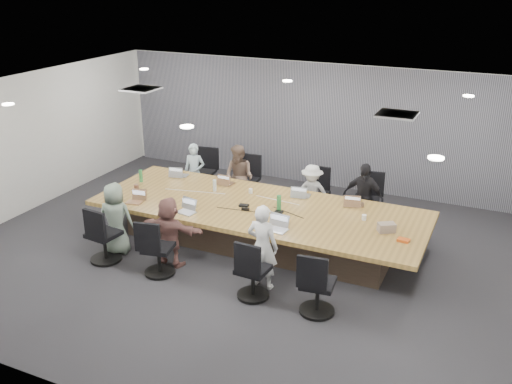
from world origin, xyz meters
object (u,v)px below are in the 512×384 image
at_px(person_4, 116,219).
at_px(bottle_green_right, 279,203).
at_px(canvas_bag, 387,227).
at_px(person_1, 239,177).
at_px(person_0, 195,173).
at_px(stapler, 245,209).
at_px(bottle_green_left, 141,176).
at_px(chair_3, 367,204).
at_px(conference_table, 258,223).
at_px(chair_5, 159,252).
at_px(chair_4, 104,238).
at_px(chair_6, 253,274).
at_px(chair_7, 318,288).
at_px(laptop_2, 302,195).
at_px(person_5, 169,232).
at_px(laptop_1, 227,183).
at_px(laptop_5, 186,212).
at_px(laptop_0, 181,175).
at_px(chair_0, 203,176).
at_px(chair_1, 246,184).
at_px(person_2, 312,193).
at_px(bottle_clear, 215,185).
at_px(laptop_6, 276,230).
at_px(person_6, 263,247).
at_px(chair_2, 317,197).
at_px(person_3, 363,197).
at_px(mug_brown, 136,187).
at_px(laptop_3, 356,204).
at_px(laptop_4, 134,202).
at_px(snack_packet, 403,240).

bearing_deg(person_4, bottle_green_right, -166.81).
bearing_deg(canvas_bag, person_1, 156.77).
distance_m(person_0, stapler, 2.57).
bearing_deg(canvas_bag, bottle_green_left, 176.93).
bearing_deg(chair_3, conference_table, 36.26).
bearing_deg(chair_5, chair_4, 168.62).
height_order(chair_6, chair_7, chair_7).
xyz_separation_m(laptop_2, person_5, (-1.56, -2.15, -0.14)).
height_order(person_1, bottle_green_right, person_1).
xyz_separation_m(chair_6, bottle_green_left, (-3.33, 1.87, 0.47)).
bearing_deg(stapler, laptop_1, 123.79).
relative_size(chair_7, laptop_5, 2.64).
height_order(chair_3, laptop_2, chair_3).
relative_size(laptop_0, laptop_1, 1.07).
bearing_deg(chair_0, chair_6, 121.73).
xyz_separation_m(chair_1, person_2, (1.59, -0.35, 0.17)).
distance_m(person_4, bottle_clear, 2.00).
bearing_deg(laptop_2, laptop_5, 39.12).
height_order(laptop_2, laptop_5, same).
bearing_deg(laptop_6, person_2, 99.12).
relative_size(chair_3, person_2, 0.71).
bearing_deg(person_6, bottle_green_left, -23.51).
bearing_deg(chair_2, person_3, 163.43).
relative_size(person_1, bottle_green_right, 4.92).
height_order(chair_0, chair_1, chair_0).
height_order(conference_table, mug_brown, mug_brown).
distance_m(laptop_3, laptop_4, 4.03).
distance_m(conference_table, canvas_bag, 2.36).
bearing_deg(person_5, stapler, -130.68).
relative_size(laptop_4, bottle_green_right, 1.02).
relative_size(laptop_2, stapler, 2.14).
bearing_deg(chair_6, person_3, 77.04).
bearing_deg(person_0, laptop_3, -20.63).
distance_m(person_3, laptop_4, 4.27).
xyz_separation_m(person_1, stapler, (0.92, -1.62, 0.08)).
relative_size(laptop_6, bottle_clear, 1.56).
bearing_deg(laptop_5, chair_7, -9.11).
distance_m(laptop_5, bottle_green_right, 1.63).
bearing_deg(chair_6, conference_table, 115.13).
bearing_deg(person_1, laptop_5, -81.18).
bearing_deg(person_3, person_6, -102.65).
distance_m(chair_4, canvas_bag, 4.75).
distance_m(chair_6, person_1, 3.52).
height_order(laptop_1, bottle_clear, bottle_clear).
bearing_deg(bottle_green_left, stapler, -9.89).
xyz_separation_m(person_0, laptop_6, (2.80, -2.15, 0.12)).
xyz_separation_m(person_1, laptop_4, (-1.08, -2.15, 0.07)).
height_order(person_2, bottle_green_left, person_2).
bearing_deg(laptop_5, snack_packet, 16.22).
distance_m(chair_2, person_1, 1.66).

